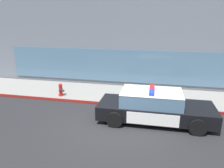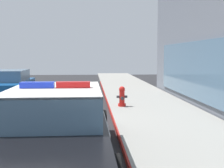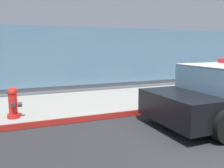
{
  "view_description": "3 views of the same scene",
  "coord_description": "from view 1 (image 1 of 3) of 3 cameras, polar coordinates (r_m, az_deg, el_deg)",
  "views": [
    {
      "loc": [
        1.79,
        -7.89,
        4.38
      ],
      "look_at": [
        -0.46,
        2.58,
        1.11
      ],
      "focal_mm": 34.57,
      "sensor_mm": 36.0,
      "label": 1
    },
    {
      "loc": [
        7.36,
        1.72,
        1.99
      ],
      "look_at": [
        -1.44,
        2.32,
        1.16
      ],
      "focal_mm": 48.77,
      "sensor_mm": 36.0,
      "label": 2
    },
    {
      "loc": [
        -3.45,
        -3.07,
        1.8
      ],
      "look_at": [
        -1.1,
        2.61,
        0.84
      ],
      "focal_mm": 38.58,
      "sensor_mm": 36.0,
      "label": 3
    }
  ],
  "objects": [
    {
      "name": "ground",
      "position": [
        9.2,
        -0.56,
        -11.46
      ],
      "size": [
        48.0,
        48.0,
        0.0
      ],
      "primitive_type": "plane",
      "color": "#262628"
    },
    {
      "name": "sidewalk",
      "position": [
        12.7,
        3.33,
        -2.86
      ],
      "size": [
        48.0,
        3.1,
        0.15
      ],
      "primitive_type": "cube",
      "color": "gray",
      "rests_on": "ground"
    },
    {
      "name": "curb_red_paint",
      "position": [
        11.26,
        2.09,
        -5.51
      ],
      "size": [
        28.8,
        0.04,
        0.14
      ],
      "primitive_type": "cube",
      "color": "maroon",
      "rests_on": "ground"
    },
    {
      "name": "storefront_building",
      "position": [
        18.64,
        13.15,
        17.49
      ],
      "size": [
        23.94,
        10.52,
        9.37
      ],
      "color": "slate",
      "rests_on": "ground"
    },
    {
      "name": "police_cruiser",
      "position": [
        9.67,
        11.08,
        -5.85
      ],
      "size": [
        4.99,
        2.11,
        1.49
      ],
      "rotation": [
        0.0,
        0.0,
        0.01
      ],
      "color": "black",
      "rests_on": "ground"
    },
    {
      "name": "fire_hydrant",
      "position": [
        12.56,
        -13.4,
        -1.49
      ],
      "size": [
        0.34,
        0.39,
        0.73
      ],
      "color": "red",
      "rests_on": "sidewalk"
    }
  ]
}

